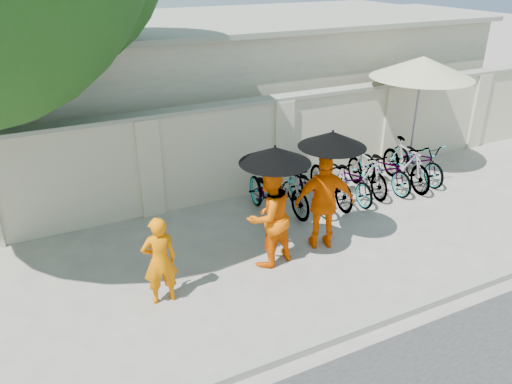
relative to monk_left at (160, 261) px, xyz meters
name	(u,v)px	position (x,y,z in m)	size (l,w,h in m)	color
ground	(266,279)	(1.67, -0.22, -0.71)	(80.00, 80.00, 0.00)	#A69F91
kerb	(324,341)	(1.67, -1.92, -0.65)	(40.00, 0.16, 0.12)	gray
compound_wall	(239,151)	(2.67, 2.98, 0.29)	(20.00, 0.30, 2.00)	#C3B491
building_behind	(215,82)	(3.67, 6.78, 0.89)	(14.00, 6.00, 3.20)	beige
monk_left	(160,261)	(0.00, 0.00, 0.00)	(0.52, 0.34, 1.43)	orange
monk_center	(269,216)	(1.94, 0.22, 0.18)	(0.87, 0.68, 1.78)	#FF6402
parasol_center	(275,155)	(1.99, 0.14, 1.28)	(1.14, 1.14, 1.11)	black
monk_right	(325,202)	(3.06, 0.27, 0.18)	(1.04, 0.43, 1.78)	#FB6100
parasol_right	(332,139)	(3.08, 0.19, 1.35)	(1.14, 1.14, 1.19)	black
patio_umbrella	(422,68)	(6.89, 2.27, 1.79)	(2.69, 2.69, 2.78)	gray
bike_0	(267,195)	(2.67, 1.67, -0.21)	(0.66, 1.90, 1.00)	slate
bike_1	(287,187)	(3.18, 1.80, -0.20)	(0.48, 1.71, 1.03)	slate
bike_2	(311,189)	(3.68, 1.68, -0.29)	(0.57, 1.63, 0.85)	slate
bike_3	(331,180)	(4.19, 1.71, -0.20)	(0.48, 1.71, 1.03)	slate
bike_4	(350,179)	(4.70, 1.72, -0.27)	(0.59, 1.69, 0.89)	slate
bike_5	(367,171)	(5.21, 1.79, -0.22)	(0.47, 1.65, 0.99)	slate
bike_6	(385,168)	(5.72, 1.81, -0.25)	(0.62, 1.78, 0.93)	slate
bike_7	(406,163)	(6.23, 1.70, -0.18)	(0.51, 1.79, 1.08)	slate
bike_8	(418,160)	(6.74, 1.86, -0.24)	(0.63, 1.79, 0.94)	slate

